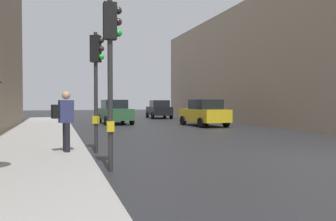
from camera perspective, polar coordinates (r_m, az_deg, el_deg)
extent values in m
plane|color=#28282B|center=(10.51, 23.09, -7.52)|extent=(120.00, 120.00, 0.00)
cube|color=#A8A5A0|center=(13.91, -21.24, -4.98)|extent=(3.29, 40.00, 0.16)
cube|color=gray|center=(30.93, 19.62, 6.62)|extent=(12.00, 27.49, 8.88)
cylinder|color=#2D2D2D|center=(11.02, -11.98, 2.92)|extent=(0.12, 0.12, 3.81)
cube|color=black|center=(11.15, -12.02, 10.06)|extent=(0.38, 0.36, 0.84)
cube|color=yellow|center=(11.04, -11.95, -1.52)|extent=(0.24, 0.25, 0.24)
sphere|color=#2D231E|center=(11.12, -11.10, 11.45)|extent=(0.18, 0.18, 0.18)
sphere|color=#2D231E|center=(11.07, -11.10, 10.12)|extent=(0.18, 0.18, 0.18)
sphere|color=green|center=(11.04, -11.09, 8.79)|extent=(0.18, 0.18, 0.18)
cylinder|color=#2D2D2D|center=(8.01, -9.65, 4.15)|extent=(0.12, 0.12, 4.00)
cube|color=black|center=(8.21, -9.70, 14.51)|extent=(0.30, 0.25, 0.84)
cube|color=yellow|center=(8.02, -9.62, -2.63)|extent=(0.16, 0.20, 0.24)
sphere|color=#2D231E|center=(8.30, -8.35, 16.22)|extent=(0.18, 0.18, 0.18)
sphere|color=#2D231E|center=(8.24, -8.34, 14.47)|extent=(0.18, 0.18, 0.18)
sphere|color=green|center=(8.18, -8.34, 12.70)|extent=(0.18, 0.18, 0.18)
cube|color=black|center=(33.36, -1.54, -0.06)|extent=(2.10, 4.32, 0.80)
cube|color=black|center=(33.11, -1.44, 1.17)|extent=(1.74, 2.11, 0.64)
cylinder|color=black|center=(34.52, -3.47, -0.68)|extent=(0.27, 0.65, 0.64)
cylinder|color=black|center=(34.89, -0.57, -0.65)|extent=(0.27, 0.65, 0.64)
cylinder|color=black|center=(31.87, -2.60, -0.85)|extent=(0.27, 0.65, 0.64)
cylinder|color=black|center=(32.27, 0.54, -0.82)|extent=(0.27, 0.65, 0.64)
cube|color=#2D6038|center=(25.17, -8.85, -0.58)|extent=(2.03, 4.29, 0.80)
cube|color=black|center=(25.40, -8.98, 1.06)|extent=(1.71, 2.09, 0.64)
cylinder|color=black|center=(24.10, -6.06, -1.62)|extent=(0.26, 0.65, 0.64)
cylinder|color=black|center=(23.69, -10.27, -1.69)|extent=(0.26, 0.65, 0.64)
cylinder|color=black|center=(26.71, -7.59, -1.32)|extent=(0.26, 0.65, 0.64)
cylinder|color=black|center=(26.34, -11.39, -1.37)|extent=(0.26, 0.65, 0.64)
cube|color=yellow|center=(22.79, 5.99, -0.79)|extent=(2.06, 4.30, 0.80)
cube|color=black|center=(22.55, 6.29, 1.02)|extent=(1.72, 2.10, 0.64)
cylinder|color=black|center=(23.63, 2.53, -1.67)|extent=(0.26, 0.65, 0.64)
cylinder|color=black|center=(24.42, 6.39, -1.58)|extent=(0.26, 0.65, 0.64)
cylinder|color=black|center=(21.20, 5.53, -2.04)|extent=(0.26, 0.65, 0.64)
cylinder|color=black|center=(22.08, 9.69, -1.91)|extent=(0.26, 0.65, 0.64)
cylinder|color=black|center=(10.51, -16.77, -4.25)|extent=(0.16, 0.16, 0.85)
cylinder|color=black|center=(10.31, -16.51, -4.35)|extent=(0.16, 0.16, 0.85)
cube|color=navy|center=(10.36, -16.68, -0.14)|extent=(0.45, 0.34, 0.66)
sphere|color=tan|center=(10.36, -16.69, 2.46)|extent=(0.24, 0.24, 0.24)
cube|color=black|center=(10.30, -18.30, -0.16)|extent=(0.25, 0.32, 0.40)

